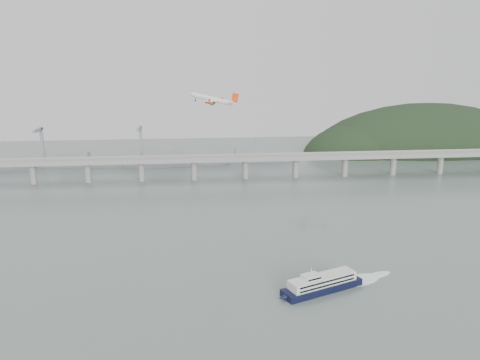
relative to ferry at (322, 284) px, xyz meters
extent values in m
plane|color=slate|center=(-32.65, 32.49, -3.68)|extent=(900.00, 900.00, 0.00)
cube|color=gray|center=(-32.65, 232.49, 16.32)|extent=(800.00, 22.00, 2.20)
cube|color=gray|center=(-32.65, 221.99, 18.32)|extent=(800.00, 0.60, 1.80)
cube|color=gray|center=(-32.65, 242.99, 18.32)|extent=(800.00, 0.60, 1.80)
cylinder|color=gray|center=(-212.65, 232.49, 5.82)|extent=(6.00, 6.00, 21.00)
cylinder|color=gray|center=(-162.65, 232.49, 5.82)|extent=(6.00, 6.00, 21.00)
cylinder|color=gray|center=(-112.65, 232.49, 5.82)|extent=(6.00, 6.00, 21.00)
cylinder|color=gray|center=(-62.65, 232.49, 5.82)|extent=(6.00, 6.00, 21.00)
cylinder|color=gray|center=(-12.65, 232.49, 5.82)|extent=(6.00, 6.00, 21.00)
cylinder|color=gray|center=(37.35, 232.49, 5.82)|extent=(6.00, 6.00, 21.00)
cylinder|color=gray|center=(87.35, 232.49, 5.82)|extent=(6.00, 6.00, 21.00)
cylinder|color=gray|center=(137.35, 232.49, 5.82)|extent=(6.00, 6.00, 21.00)
cylinder|color=gray|center=(187.35, 232.49, 5.82)|extent=(6.00, 6.00, 21.00)
ellipsoid|color=black|center=(237.35, 362.49, -21.68)|extent=(320.00, 150.00, 156.00)
ellipsoid|color=black|center=(142.35, 352.49, -15.68)|extent=(140.00, 110.00, 96.00)
cube|color=slate|center=(-182.65, 302.49, 0.32)|extent=(95.67, 20.15, 8.00)
cube|color=slate|center=(-192.15, 302.49, 8.32)|extent=(33.90, 15.02, 8.00)
cylinder|color=slate|center=(-182.65, 302.49, 16.32)|extent=(1.60, 1.60, 14.00)
cube|color=slate|center=(-82.65, 297.49, 0.32)|extent=(110.55, 21.43, 8.00)
cube|color=slate|center=(-93.65, 297.49, 8.32)|extent=(39.01, 16.73, 8.00)
cylinder|color=slate|center=(-82.65, 297.49, 16.32)|extent=(1.60, 1.60, 14.00)
cube|color=slate|center=(7.35, 307.49, 0.32)|extent=(85.00, 13.60, 8.00)
cube|color=slate|center=(-1.15, 307.49, 8.32)|extent=(29.75, 11.90, 8.00)
cylinder|color=slate|center=(7.35, 307.49, 16.32)|extent=(1.60, 1.60, 14.00)
cube|color=slate|center=(-232.65, 332.49, 16.32)|extent=(3.00, 3.00, 40.00)
cube|color=slate|center=(-232.65, 322.49, 34.32)|extent=(3.00, 28.00, 3.00)
cube|color=slate|center=(-122.65, 332.49, 16.32)|extent=(3.00, 3.00, 40.00)
cube|color=slate|center=(-122.65, 322.49, 34.32)|extent=(3.00, 28.00, 3.00)
cube|color=black|center=(0.00, 0.00, -1.94)|extent=(44.45, 25.85, 3.49)
cone|color=black|center=(-21.92, -8.70, -1.94)|extent=(5.35, 4.86, 3.49)
cube|color=silver|center=(0.00, 0.00, 1.99)|extent=(37.31, 21.65, 4.37)
cube|color=black|center=(1.63, -4.10, 3.13)|extent=(30.90, 12.37, 0.87)
cube|color=black|center=(1.63, -4.10, 1.03)|extent=(30.90, 12.37, 0.87)
cube|color=black|center=(-1.63, 4.10, 3.13)|extent=(30.90, 12.37, 0.87)
cube|color=black|center=(-1.63, 4.10, 1.03)|extent=(30.90, 12.37, 0.87)
cube|color=silver|center=(-6.49, -2.58, 5.31)|extent=(10.37, 8.90, 2.27)
cube|color=black|center=(-5.35, -5.46, 5.31)|extent=(7.34, 3.00, 0.87)
cylinder|color=silver|center=(-6.49, -2.58, 8.11)|extent=(0.57, 0.57, 3.49)
ellipsoid|color=white|center=(22.73, 9.02, -3.64)|extent=(28.01, 20.96, 0.17)
ellipsoid|color=white|center=(34.09, 13.53, -3.64)|extent=(19.85, 12.80, 0.17)
cylinder|color=white|center=(-48.46, 132.46, 81.74)|extent=(27.47, 13.81, 9.15)
cone|color=white|center=(-63.29, 137.52, 84.94)|extent=(5.65, 5.04, 4.36)
cone|color=white|center=(-33.05, 127.23, 78.93)|extent=(6.38, 5.03, 4.56)
cube|color=white|center=(-47.74, 132.16, 80.56)|extent=(15.34, 33.84, 3.09)
cube|color=white|center=(-33.84, 127.54, 79.82)|extent=(6.77, 12.40, 1.50)
cube|color=#F74310|center=(-32.23, 127.17, 82.84)|extent=(5.62, 1.85, 7.28)
cylinder|color=#F74310|center=(-47.70, 137.87, 79.21)|extent=(5.11, 3.82, 3.12)
cylinder|color=black|center=(-49.64, 138.53, 79.63)|extent=(1.52, 2.38, 2.33)
cube|color=white|center=(-47.49, 137.85, 80.19)|extent=(2.64, 1.05, 1.69)
cylinder|color=#F74310|center=(-51.14, 127.44, 79.77)|extent=(5.11, 3.82, 3.12)
cylinder|color=black|center=(-53.08, 128.10, 80.19)|extent=(1.52, 2.38, 2.33)
cube|color=white|center=(-50.93, 127.42, 80.75)|extent=(2.64, 1.05, 1.69)
cylinder|color=black|center=(-47.29, 134.65, 78.67)|extent=(0.94, 0.49, 2.44)
cylinder|color=black|center=(-47.52, 134.67, 77.59)|extent=(1.37, 0.74, 1.32)
cylinder|color=black|center=(-48.92, 129.72, 78.93)|extent=(0.94, 0.49, 2.44)
cylinder|color=black|center=(-49.15, 129.73, 77.86)|extent=(1.37, 0.74, 1.32)
cylinder|color=black|center=(-60.16, 136.30, 81.40)|extent=(0.94, 0.49, 2.44)
cylinder|color=black|center=(-60.39, 136.31, 80.32)|extent=(1.37, 0.74, 1.32)
cube|color=#F74310|center=(-40.32, 147.63, 80.46)|extent=(2.04, 0.73, 2.68)
cube|color=#F74310|center=(-50.95, 115.38, 82.21)|extent=(2.04, 0.73, 2.68)
camera|label=1|loc=(-62.92, -209.28, 109.04)|focal=35.00mm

